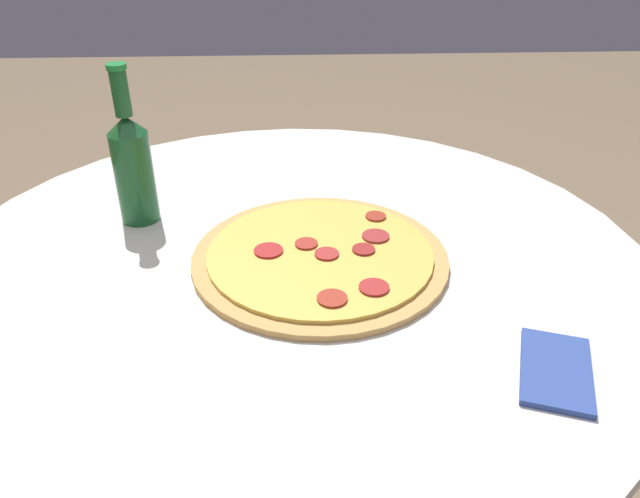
{
  "coord_description": "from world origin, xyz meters",
  "views": [
    {
      "loc": [
        -0.8,
        -0.01,
        1.19
      ],
      "look_at": [
        -0.02,
        -0.04,
        0.72
      ],
      "focal_mm": 35.0,
      "sensor_mm": 36.0,
      "label": 1
    }
  ],
  "objects": [
    {
      "name": "table",
      "position": [
        0.0,
        0.0,
        0.52
      ],
      "size": [
        1.07,
        1.07,
        0.7
      ],
      "color": "silver",
      "rests_on": "ground_plane"
    },
    {
      "name": "pizza",
      "position": [
        -0.02,
        -0.04,
        0.7
      ],
      "size": [
        0.38,
        0.38,
        0.02
      ],
      "color": "tan",
      "rests_on": "table"
    },
    {
      "name": "beer_bottle",
      "position": [
        0.12,
        0.25,
        0.79
      ],
      "size": [
        0.06,
        0.06,
        0.25
      ],
      "color": "#195628",
      "rests_on": "table"
    },
    {
      "name": "napkin",
      "position": [
        -0.27,
        -0.3,
        0.7
      ],
      "size": [
        0.15,
        0.12,
        0.01
      ],
      "color": "#334C99",
      "rests_on": "table"
    }
  ]
}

